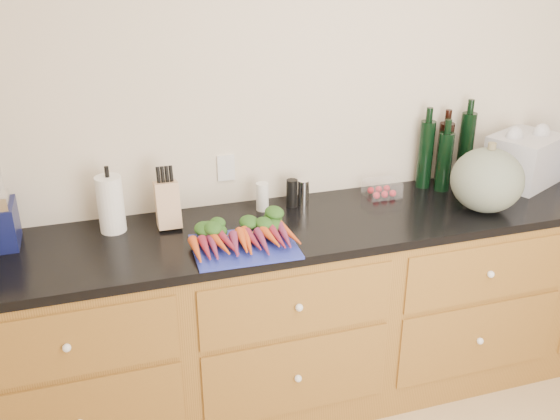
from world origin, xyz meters
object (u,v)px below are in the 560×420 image
object	(u,v)px
squash	(487,180)
tomato_box	(382,188)
knife_block	(168,205)
carrots	(242,237)
cutting_board	(245,247)
paper_towel	(111,204)

from	to	relation	value
squash	tomato_box	xyz separation A→B (m)	(-0.37, 0.29, -0.11)
squash	knife_block	xyz separation A→B (m)	(-1.40, 0.26, -0.05)
carrots	knife_block	bearing A→B (deg)	134.57
carrots	tomato_box	bearing A→B (deg)	21.11
tomato_box	cutting_board	bearing A→B (deg)	-156.74
carrots	paper_towel	xyz separation A→B (m)	(-0.50, 0.29, 0.09)
cutting_board	paper_towel	world-z (taller)	paper_towel
cutting_board	paper_towel	xyz separation A→B (m)	(-0.50, 0.32, 0.12)
cutting_board	squash	world-z (taller)	squash
carrots	tomato_box	xyz separation A→B (m)	(0.77, 0.30, 0.00)
carrots	knife_block	distance (m)	0.38
cutting_board	squash	xyz separation A→B (m)	(1.14, 0.04, 0.14)
knife_block	tomato_box	size ratio (longest dim) A/B	1.24
squash	tomato_box	bearing A→B (deg)	142.25
cutting_board	squash	size ratio (longest dim) A/B	1.28
cutting_board	knife_block	distance (m)	0.41
paper_towel	tomato_box	world-z (taller)	paper_towel
cutting_board	squash	distance (m)	1.15
squash	knife_block	bearing A→B (deg)	169.54
paper_towel	knife_block	world-z (taller)	paper_towel
knife_block	paper_towel	bearing A→B (deg)	175.11
cutting_board	tomato_box	xyz separation A→B (m)	(0.77, 0.33, 0.03)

